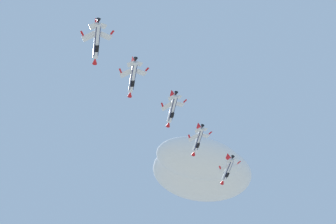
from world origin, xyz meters
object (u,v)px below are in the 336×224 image
(fighter_jet_right_outer, at_px, (97,42))
(fighter_jet_right_wing, at_px, (172,109))
(fighter_jet_lead, at_px, (227,170))
(fighter_jet_left_wing, at_px, (198,140))
(fighter_jet_left_outer, at_px, (133,78))

(fighter_jet_right_outer, bearing_deg, fighter_jet_right_wing, 40.17)
(fighter_jet_lead, relative_size, fighter_jet_right_wing, 1.00)
(fighter_jet_left_wing, xyz_separation_m, fighter_jet_left_outer, (-30.42, -23.54, -1.87))
(fighter_jet_right_wing, relative_size, fighter_jet_right_outer, 1.00)
(fighter_jet_left_wing, relative_size, fighter_jet_right_wing, 1.00)
(fighter_jet_left_outer, relative_size, fighter_jet_right_outer, 1.00)
(fighter_jet_lead, distance_m, fighter_jet_left_wing, 17.70)
(fighter_jet_lead, bearing_deg, fighter_jet_right_wing, -138.60)
(fighter_jet_right_outer, bearing_deg, fighter_jet_left_outer, 45.57)
(fighter_jet_lead, xyz_separation_m, fighter_jet_left_wing, (-14.75, -8.81, 4.26))
(fighter_jet_right_wing, distance_m, fighter_jet_left_outer, 19.31)
(fighter_jet_left_wing, bearing_deg, fighter_jet_right_outer, -137.31)
(fighter_jet_right_wing, height_order, fighter_jet_right_outer, fighter_jet_right_wing)
(fighter_jet_left_outer, bearing_deg, fighter_jet_right_wing, 35.06)
(fighter_jet_lead, height_order, fighter_jet_left_wing, fighter_jet_left_wing)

